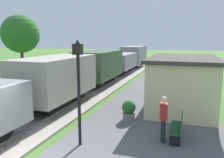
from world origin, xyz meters
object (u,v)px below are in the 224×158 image
Objects in this scene: bench_near_hut at (178,127)px; tree_trackside_far at (21,34)px; freight_train at (100,67)px; lamp_post_near at (78,74)px; person_waiting at (163,117)px; potted_planter at (129,110)px; bench_down_platform at (183,84)px; station_hut at (182,82)px.

bench_near_hut is 0.24× the size of tree_trackside_far.
freight_train is 8.81× the size of lamp_post_near.
freight_train is at bearing 107.45° from lamp_post_near.
tree_trackside_far is at bearing 136.26° from lamp_post_near.
person_waiting is 2.62m from potted_planter.
person_waiting reaches higher than bench_near_hut.
person_waiting reaches higher than bench_down_platform.
tree_trackside_far reaches higher than potted_planter.
station_hut reaches higher than bench_down_platform.
station_hut is at bearing 51.91° from potted_planter.
bench_near_hut is at bearing -90.02° from station_hut.
lamp_post_near is at bearing -118.99° from station_hut.
person_waiting is (6.28, -10.01, -0.40)m from freight_train.
freight_train is 21.73× the size of bench_down_platform.
tree_trackside_far reaches higher than bench_down_platform.
person_waiting is 0.46× the size of lamp_post_near.
bench_down_platform is (6.80, -0.79, -0.86)m from freight_train.
lamp_post_near reaches higher than bench_down_platform.
potted_planter is at bearing 146.43° from bench_near_hut.
potted_planter is 0.15× the size of tree_trackside_far.
station_hut reaches higher than person_waiting.
freight_train is 8.57m from station_hut.
freight_train is at bearing 5.19° from tree_trackside_far.
freight_train is at bearing 173.39° from bench_down_platform.
station_hut is 6.33× the size of potted_planter.
lamp_post_near reaches higher than potted_planter.
freight_train reaches higher than bench_near_hut.
freight_train is 35.59× the size of potted_planter.
bench_near_hut is at bearing 25.09° from lamp_post_near.
station_hut reaches higher than bench_near_hut.
potted_planter is at bearing -31.85° from tree_trackside_far.
potted_planter reaches higher than bench_down_platform.
station_hut reaches higher than potted_planter.
tree_trackside_far reaches higher than bench_near_hut.
person_waiting is at bearing 22.50° from lamp_post_near.
bench_down_platform is at bearing -104.91° from person_waiting.
tree_trackside_far is (-13.73, 9.34, 3.22)m from person_waiting.
lamp_post_near is at bearing -154.91° from bench_near_hut.
potted_planter is at bearing -107.20° from bench_down_platform.
bench_down_platform is 7.67m from potted_planter.
freight_train is at bearing 119.17° from potted_planter.
freight_train is 21.73× the size of bench_near_hut.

